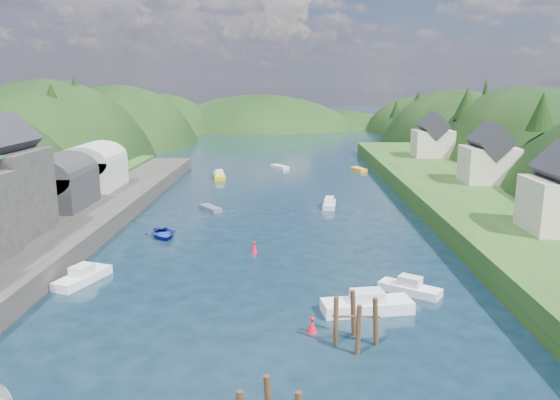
{
  "coord_description": "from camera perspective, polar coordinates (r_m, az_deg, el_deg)",
  "views": [
    {
      "loc": [
        1.02,
        -28.53,
        16.22
      ],
      "look_at": [
        0.0,
        28.0,
        4.0
      ],
      "focal_mm": 35.0,
      "sensor_mm": 36.0,
      "label": 1
    }
  ],
  "objects": [
    {
      "name": "ground",
      "position": [
        80.19,
        0.28,
        0.53
      ],
      "size": [
        600.0,
        600.0,
        0.0
      ],
      "primitive_type": "plane",
      "color": "black",
      "rests_on": "ground"
    },
    {
      "name": "hillside_left",
      "position": [
        115.86,
        -22.4,
        -0.82
      ],
      "size": [
        44.0,
        245.56,
        52.0
      ],
      "color": "black",
      "rests_on": "ground"
    },
    {
      "name": "hillside_right",
      "position": [
        114.94,
        23.51,
        -0.7
      ],
      "size": [
        36.0,
        245.56,
        48.0
      ],
      "color": "black",
      "rests_on": "ground"
    },
    {
      "name": "far_hills",
      "position": [
        204.33,
        1.08,
        4.6
      ],
      "size": [
        103.0,
        68.0,
        44.0
      ],
      "color": "black",
      "rests_on": "ground"
    },
    {
      "name": "hill_trees",
      "position": [
        91.9,
        0.34,
        8.99
      ],
      "size": [
        92.36,
        146.88,
        12.46
      ],
      "color": "black",
      "rests_on": "ground"
    },
    {
      "name": "quay_left",
      "position": [
        56.68,
        -25.3,
        -4.59
      ],
      "size": [
        12.0,
        110.0,
        2.0
      ],
      "primitive_type": "cube",
      "color": "#2D2B28",
      "rests_on": "ground"
    },
    {
      "name": "boat_sheds",
      "position": [
        73.55,
        -20.56,
        2.86
      ],
      "size": [
        7.0,
        21.0,
        7.5
      ],
      "color": "#2D2D30",
      "rests_on": "quay_left"
    },
    {
      "name": "terrace_right",
      "position": [
        74.14,
        19.88,
        -0.23
      ],
      "size": [
        16.0,
        120.0,
        2.4
      ],
      "primitive_type": "cube",
      "color": "#234719",
      "rests_on": "ground"
    },
    {
      "name": "right_bank_cottages",
      "position": [
        82.12,
        20.26,
        4.18
      ],
      "size": [
        9.0,
        59.24,
        8.41
      ],
      "color": "beige",
      "rests_on": "terrace_right"
    },
    {
      "name": "piling_cluster_far",
      "position": [
        35.41,
        7.92,
        -12.84
      ],
      "size": [
        3.0,
        2.82,
        3.76
      ],
      "color": "#382314",
      "rests_on": "ground"
    },
    {
      "name": "channel_buoy_near",
      "position": [
        37.06,
        3.38,
        -12.96
      ],
      "size": [
        0.7,
        0.7,
        1.1
      ],
      "color": "red",
      "rests_on": "ground"
    },
    {
      "name": "channel_buoy_far",
      "position": [
        53.43,
        -2.71,
        -4.95
      ],
      "size": [
        0.7,
        0.7,
        1.1
      ],
      "color": "red",
      "rests_on": "ground"
    },
    {
      "name": "moored_boats",
      "position": [
        47.92,
        -4.79,
        -6.86
      ],
      "size": [
        33.26,
        88.68,
        2.28
      ],
      "color": "white",
      "rests_on": "ground"
    }
  ]
}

